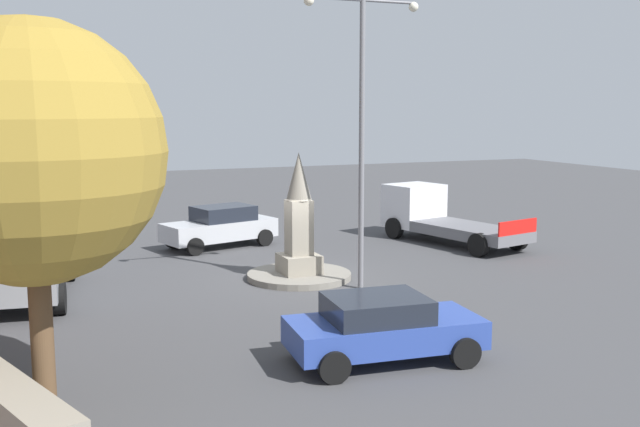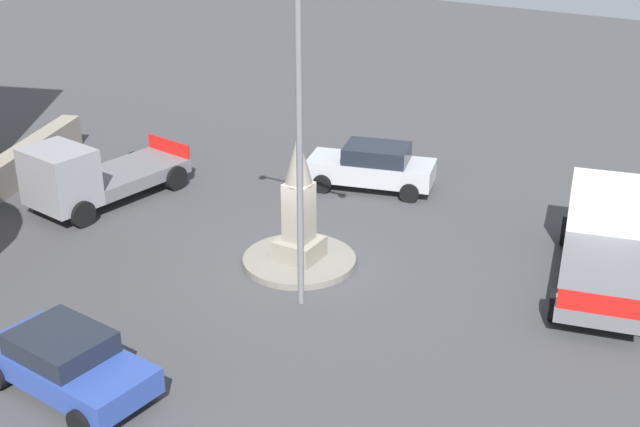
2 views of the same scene
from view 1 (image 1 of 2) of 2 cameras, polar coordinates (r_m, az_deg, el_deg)
The scene contains 9 objects.
ground_plane at distance 23.12m, azimuth -1.60°, elevation -5.00°, with size 80.00×80.00×0.00m, color #424244.
traffic_island at distance 23.10m, azimuth -1.60°, elevation -4.77°, with size 3.21×3.21×0.19m, color gray.
monument at distance 22.77m, azimuth -1.62°, elevation -0.56°, with size 1.16×1.16×3.72m.
streetlamp at distance 21.30m, azimuth 3.22°, elevation 7.80°, with size 3.51×0.28×8.50m.
car_blue_parked_right at distance 15.73m, azimuth 4.79°, elevation -8.63°, with size 4.17×2.33×1.40m.
car_silver_waiting at distance 28.32m, azimuth -7.62°, elevation -0.96°, with size 4.54×2.74×1.55m.
truck_grey_near_island at distance 21.32m, azimuth -21.96°, elevation -3.86°, with size 3.05×5.59×2.26m.
truck_white_parked_left at distance 29.78m, azimuth 8.83°, elevation -0.18°, with size 3.44×6.55×2.13m.
tree_near_wall at distance 13.13m, azimuth -21.15°, elevation 4.32°, with size 4.41×4.41×6.74m.
Camera 1 is at (-8.22, -20.95, 5.30)m, focal length 41.89 mm.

